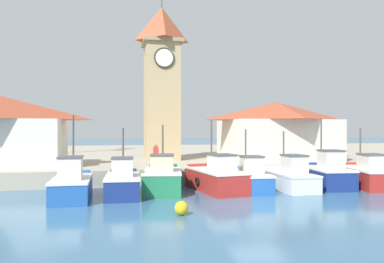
{
  "coord_description": "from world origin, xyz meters",
  "views": [
    {
      "loc": [
        -6.96,
        -17.13,
        3.58
      ],
      "look_at": [
        -1.36,
        8.81,
        3.5
      ],
      "focal_mm": 35.0,
      "sensor_mm": 36.0,
      "label": 1
    }
  ],
  "objects_px": {
    "fishing_boat_mid_left": "(216,178)",
    "fishing_boat_left_outer": "(123,182)",
    "fishing_boat_left_inner": "(162,178)",
    "fishing_boat_right_inner": "(326,174)",
    "fishing_boat_mid_right": "(288,177)",
    "dock_worker_near_tower": "(156,155)",
    "fishing_boat_far_left": "(72,184)",
    "warehouse_right": "(277,130)",
    "mooring_buoy": "(182,208)",
    "clock_tower": "(162,78)",
    "fishing_boat_center": "(248,178)",
    "fishing_boat_right_outer": "(366,175)"
  },
  "relations": [
    {
      "from": "fishing_boat_far_left",
      "to": "mooring_buoy",
      "type": "height_order",
      "value": "fishing_boat_far_left"
    },
    {
      "from": "fishing_boat_left_inner",
      "to": "fishing_boat_right_inner",
      "type": "bearing_deg",
      "value": -1.04
    },
    {
      "from": "fishing_boat_left_inner",
      "to": "dock_worker_near_tower",
      "type": "xyz_separation_m",
      "value": [
        0.02,
        3.43,
        1.1
      ]
    },
    {
      "from": "fishing_boat_far_left",
      "to": "fishing_boat_mid_left",
      "type": "relative_size",
      "value": 0.9
    },
    {
      "from": "warehouse_right",
      "to": "mooring_buoy",
      "type": "relative_size",
      "value": 15.52
    },
    {
      "from": "fishing_boat_left_outer",
      "to": "fishing_boat_left_inner",
      "type": "xyz_separation_m",
      "value": [
        2.29,
        0.79,
        0.06
      ]
    },
    {
      "from": "fishing_boat_left_inner",
      "to": "fishing_boat_right_inner",
      "type": "relative_size",
      "value": 1.02
    },
    {
      "from": "mooring_buoy",
      "to": "fishing_boat_right_inner",
      "type": "bearing_deg",
      "value": 29.28
    },
    {
      "from": "fishing_boat_mid_left",
      "to": "fishing_boat_right_inner",
      "type": "height_order",
      "value": "fishing_boat_right_inner"
    },
    {
      "from": "fishing_boat_left_outer",
      "to": "dock_worker_near_tower",
      "type": "xyz_separation_m",
      "value": [
        2.3,
        4.22,
        1.16
      ]
    },
    {
      "from": "dock_worker_near_tower",
      "to": "fishing_boat_mid_right",
      "type": "bearing_deg",
      "value": -26.74
    },
    {
      "from": "fishing_boat_left_inner",
      "to": "fishing_boat_center",
      "type": "xyz_separation_m",
      "value": [
        5.15,
        -0.3,
        -0.09
      ]
    },
    {
      "from": "clock_tower",
      "to": "mooring_buoy",
      "type": "bearing_deg",
      "value": -94.68
    },
    {
      "from": "fishing_boat_far_left",
      "to": "fishing_boat_mid_left",
      "type": "distance_m",
      "value": 8.11
    },
    {
      "from": "fishing_boat_mid_right",
      "to": "dock_worker_near_tower",
      "type": "height_order",
      "value": "fishing_boat_mid_right"
    },
    {
      "from": "fishing_boat_left_outer",
      "to": "fishing_boat_mid_left",
      "type": "relative_size",
      "value": 0.83
    },
    {
      "from": "fishing_boat_far_left",
      "to": "fishing_boat_right_inner",
      "type": "distance_m",
      "value": 15.3
    },
    {
      "from": "fishing_boat_far_left",
      "to": "fishing_boat_right_outer",
      "type": "height_order",
      "value": "fishing_boat_far_left"
    },
    {
      "from": "fishing_boat_mid_right",
      "to": "fishing_boat_left_inner",
      "type": "bearing_deg",
      "value": 176.74
    },
    {
      "from": "mooring_buoy",
      "to": "dock_worker_near_tower",
      "type": "height_order",
      "value": "dock_worker_near_tower"
    },
    {
      "from": "fishing_boat_far_left",
      "to": "fishing_boat_left_inner",
      "type": "relative_size",
      "value": 0.98
    },
    {
      "from": "fishing_boat_mid_right",
      "to": "mooring_buoy",
      "type": "bearing_deg",
      "value": -144.13
    },
    {
      "from": "fishing_boat_mid_right",
      "to": "mooring_buoy",
      "type": "xyz_separation_m",
      "value": [
        -7.69,
        -5.56,
        -0.41
      ]
    },
    {
      "from": "fishing_boat_left_outer",
      "to": "fishing_boat_right_inner",
      "type": "height_order",
      "value": "fishing_boat_right_inner"
    },
    {
      "from": "fishing_boat_mid_left",
      "to": "mooring_buoy",
      "type": "distance_m",
      "value": 6.59
    },
    {
      "from": "fishing_boat_right_inner",
      "to": "warehouse_right",
      "type": "xyz_separation_m",
      "value": [
        0.64,
        8.43,
        2.77
      ]
    },
    {
      "from": "fishing_boat_right_outer",
      "to": "clock_tower",
      "type": "relative_size",
      "value": 0.37
    },
    {
      "from": "fishing_boat_left_inner",
      "to": "fishing_boat_mid_right",
      "type": "height_order",
      "value": "fishing_boat_left_inner"
    },
    {
      "from": "fishing_boat_mid_right",
      "to": "fishing_boat_mid_left",
      "type": "bearing_deg",
      "value": 177.43
    },
    {
      "from": "fishing_boat_left_inner",
      "to": "clock_tower",
      "type": "xyz_separation_m",
      "value": [
        1.35,
        10.41,
        7.24
      ]
    },
    {
      "from": "fishing_boat_mid_right",
      "to": "dock_worker_near_tower",
      "type": "distance_m",
      "value": 8.68
    },
    {
      "from": "fishing_boat_far_left",
      "to": "fishing_boat_left_inner",
      "type": "height_order",
      "value": "fishing_boat_far_left"
    },
    {
      "from": "fishing_boat_left_inner",
      "to": "warehouse_right",
      "type": "bearing_deg",
      "value": 36.84
    },
    {
      "from": "fishing_boat_left_outer",
      "to": "clock_tower",
      "type": "bearing_deg",
      "value": 72.02
    },
    {
      "from": "fishing_boat_right_outer",
      "to": "warehouse_right",
      "type": "relative_size",
      "value": 0.59
    },
    {
      "from": "fishing_boat_far_left",
      "to": "warehouse_right",
      "type": "distance_m",
      "value": 18.67
    },
    {
      "from": "clock_tower",
      "to": "mooring_buoy",
      "type": "distance_m",
      "value": 18.19
    },
    {
      "from": "fishing_boat_left_outer",
      "to": "fishing_boat_right_outer",
      "type": "distance_m",
      "value": 15.24
    },
    {
      "from": "fishing_boat_center",
      "to": "mooring_buoy",
      "type": "bearing_deg",
      "value": -132.08
    },
    {
      "from": "dock_worker_near_tower",
      "to": "mooring_buoy",
      "type": "bearing_deg",
      "value": -90.07
    },
    {
      "from": "warehouse_right",
      "to": "fishing_boat_mid_left",
      "type": "bearing_deg",
      "value": -132.79
    },
    {
      "from": "fishing_boat_mid_right",
      "to": "fishing_boat_right_outer",
      "type": "xyz_separation_m",
      "value": [
        5.26,
        -0.15,
        0.04
      ]
    },
    {
      "from": "fishing_boat_center",
      "to": "mooring_buoy",
      "type": "xyz_separation_m",
      "value": [
        -5.14,
        -5.7,
        -0.41
      ]
    },
    {
      "from": "fishing_boat_mid_left",
      "to": "fishing_boat_left_outer",
      "type": "bearing_deg",
      "value": -174.17
    },
    {
      "from": "clock_tower",
      "to": "dock_worker_near_tower",
      "type": "distance_m",
      "value": 9.39
    },
    {
      "from": "fishing_boat_left_inner",
      "to": "clock_tower",
      "type": "relative_size",
      "value": 0.33
    },
    {
      "from": "fishing_boat_right_inner",
      "to": "clock_tower",
      "type": "relative_size",
      "value": 0.32
    },
    {
      "from": "fishing_boat_center",
      "to": "fishing_boat_left_inner",
      "type": "bearing_deg",
      "value": 176.66
    },
    {
      "from": "fishing_boat_mid_right",
      "to": "fishing_boat_right_outer",
      "type": "bearing_deg",
      "value": -1.67
    },
    {
      "from": "fishing_boat_right_outer",
      "to": "warehouse_right",
      "type": "distance_m",
      "value": 9.48
    }
  ]
}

